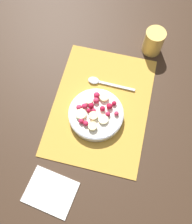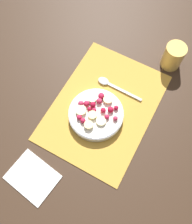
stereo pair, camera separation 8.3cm
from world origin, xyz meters
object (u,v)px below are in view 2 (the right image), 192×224
object	(u,v)px
spoon	(110,84)
drinking_glass	(173,56)
fruit_bowl	(96,114)
napkin	(32,177)

from	to	relation	value
spoon	drinking_glass	xyz separation A→B (m)	(-0.19, 0.15, 0.04)
fruit_bowl	napkin	bearing A→B (deg)	-15.49
spoon	napkin	size ratio (longest dim) A/B	1.07
fruit_bowl	spoon	world-z (taller)	fruit_bowl
spoon	fruit_bowl	bearing A→B (deg)	96.27
spoon	drinking_glass	distance (m)	0.25
spoon	napkin	bearing A→B (deg)	82.22
spoon	drinking_glass	world-z (taller)	drinking_glass
drinking_glass	napkin	bearing A→B (deg)	-20.12
drinking_glass	spoon	bearing A→B (deg)	-38.83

